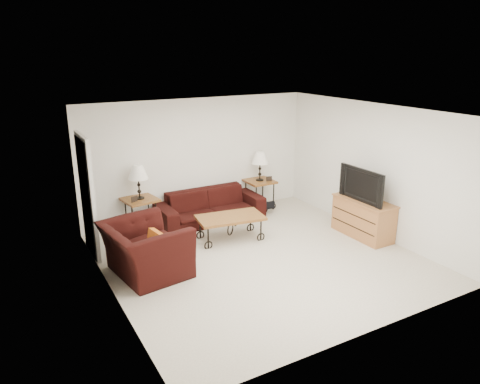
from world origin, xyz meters
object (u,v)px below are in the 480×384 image
at_px(lamp_left, 139,182).
at_px(armchair, 145,249).
at_px(coffee_table, 230,228).
at_px(side_table_left, 141,215).
at_px(lamp_right, 260,166).
at_px(side_table_right, 260,194).
at_px(tv_stand, 363,218).
at_px(sofa, 210,206).
at_px(television, 365,184).
at_px(backpack, 266,202).

bearing_deg(lamp_left, armchair, -105.22).
relative_size(lamp_left, coffee_table, 0.54).
bearing_deg(side_table_left, armchair, -105.22).
xyz_separation_m(side_table_left, lamp_right, (2.74, 0.00, 0.64)).
distance_m(side_table_left, lamp_left, 0.67).
distance_m(side_table_right, tv_stand, 2.49).
height_order(lamp_right, coffee_table, lamp_right).
distance_m(sofa, television, 3.14).
xyz_separation_m(lamp_left, tv_stand, (3.62, -2.33, -0.64)).
distance_m(sofa, backpack, 1.31).
relative_size(tv_stand, backpack, 2.53).
height_order(side_table_left, backpack, side_table_left).
distance_m(side_table_right, armchair, 3.69).
bearing_deg(television, armchair, -97.56).
bearing_deg(lamp_left, lamp_right, 0.00).
bearing_deg(backpack, side_table_right, 93.14).
bearing_deg(armchair, side_table_left, -23.39).
bearing_deg(lamp_right, lamp_left, -180.00).
bearing_deg(tv_stand, backpack, 113.73).
bearing_deg(backpack, armchair, -150.13).
bearing_deg(lamp_left, sofa, -7.20).
bearing_deg(lamp_left, coffee_table, -42.93).
relative_size(lamp_right, armchair, 0.50).
height_order(side_table_right, armchair, armchair).
bearing_deg(side_table_left, tv_stand, -32.75).
height_order(side_table_right, coffee_table, side_table_right).
xyz_separation_m(sofa, tv_stand, (2.19, -2.15, 0.04)).
xyz_separation_m(lamp_right, armchair, (-3.22, -1.79, -0.56)).
bearing_deg(backpack, television, -61.73).
relative_size(lamp_left, television, 0.62).
height_order(coffee_table, television, television).
bearing_deg(armchair, coffee_table, -81.33).
height_order(sofa, coffee_table, sofa).
bearing_deg(side_table_right, armchair, -151.01).
bearing_deg(lamp_right, coffee_table, -138.70).
distance_m(tv_stand, television, 0.67).
bearing_deg(armchair, television, -105.73).
distance_m(lamp_left, armchair, 1.94).
distance_m(armchair, tv_stand, 4.14).
height_order(sofa, backpack, sofa).
relative_size(armchair, backpack, 2.71).
bearing_deg(television, coffee_table, -115.68).
bearing_deg(lamp_left, side_table_right, 0.00).
relative_size(tv_stand, television, 1.12).
relative_size(side_table_left, coffee_table, 0.54).
distance_m(television, backpack, 2.35).
relative_size(coffee_table, television, 1.14).
xyz_separation_m(sofa, side_table_right, (1.31, 0.18, 0.00)).
relative_size(side_table_right, lamp_right, 1.00).
bearing_deg(television, side_table_right, -159.66).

